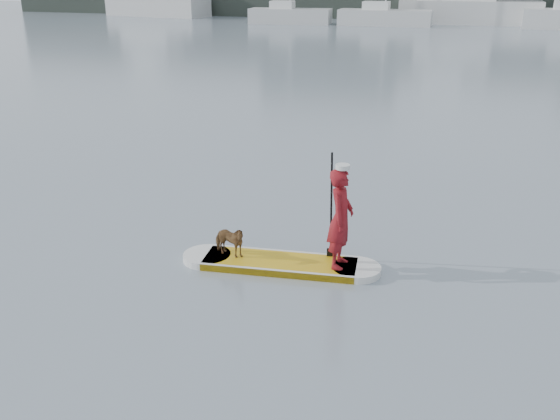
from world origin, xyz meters
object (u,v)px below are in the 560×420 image
(dog, at_px, (229,241))
(sailboat_c, at_px, (290,15))
(sailboat_d, at_px, (384,16))
(motor_yacht_a, at_px, (464,0))
(paddler, at_px, (341,218))
(paddleboard, at_px, (280,263))

(dog, height_order, sailboat_c, sailboat_c)
(sailboat_d, xyz_separation_m, motor_yacht_a, (6.31, 4.19, 1.20))
(dog, xyz_separation_m, sailboat_c, (-12.96, 46.49, 0.37))
(paddler, xyz_separation_m, dog, (-1.81, -0.21, -0.54))
(dog, bearing_deg, motor_yacht_a, 12.11)
(sailboat_c, height_order, motor_yacht_a, sailboat_c)
(paddler, relative_size, sailboat_d, 0.14)
(dog, bearing_deg, sailboat_d, 19.61)
(dog, height_order, motor_yacht_a, motor_yacht_a)
(sailboat_d, bearing_deg, paddler, -83.14)
(paddleboard, xyz_separation_m, motor_yacht_a, (0.80, 51.15, 1.97))
(motor_yacht_a, bearing_deg, sailboat_d, -147.67)
(paddler, xyz_separation_m, sailboat_d, (-6.48, 46.84, -0.10))
(paddleboard, distance_m, sailboat_d, 47.28)
(paddler, bearing_deg, sailboat_d, 8.04)
(dog, bearing_deg, paddleboard, -69.55)
(paddleboard, relative_size, paddler, 2.03)
(motor_yacht_a, bearing_deg, paddleboard, -92.15)
(dog, relative_size, sailboat_d, 0.06)
(sailboat_d, bearing_deg, sailboat_c, -177.17)
(sailboat_c, bearing_deg, paddleboard, -78.33)
(paddleboard, xyz_separation_m, paddler, (0.96, 0.11, 0.87))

